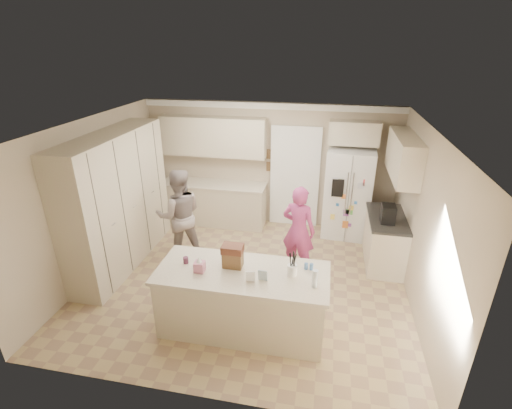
% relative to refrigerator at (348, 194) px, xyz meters
% --- Properties ---
extents(floor, '(5.20, 4.60, 0.02)m').
position_rel_refrigerator_xyz_m(floor, '(-1.65, -1.99, -0.91)').
color(floor, tan).
rests_on(floor, ground).
extents(ceiling, '(5.20, 4.60, 0.02)m').
position_rel_refrigerator_xyz_m(ceiling, '(-1.65, -1.99, 1.71)').
color(ceiling, white).
rests_on(ceiling, wall_back).
extents(wall_back, '(5.20, 0.02, 2.60)m').
position_rel_refrigerator_xyz_m(wall_back, '(-1.65, 0.32, 0.40)').
color(wall_back, '#BCAB91').
rests_on(wall_back, ground).
extents(wall_front, '(5.20, 0.02, 2.60)m').
position_rel_refrigerator_xyz_m(wall_front, '(-1.65, -4.30, 0.40)').
color(wall_front, '#BCAB91').
rests_on(wall_front, ground).
extents(wall_left, '(0.02, 4.60, 2.60)m').
position_rel_refrigerator_xyz_m(wall_left, '(-4.26, -1.99, 0.40)').
color(wall_left, '#BCAB91').
rests_on(wall_left, ground).
extents(wall_right, '(0.02, 4.60, 2.60)m').
position_rel_refrigerator_xyz_m(wall_right, '(0.96, -1.99, 0.40)').
color(wall_right, '#BCAB91').
rests_on(wall_right, ground).
extents(crown_back, '(5.20, 0.08, 0.12)m').
position_rel_refrigerator_xyz_m(crown_back, '(-1.65, 0.27, 1.63)').
color(crown_back, white).
rests_on(crown_back, wall_back).
extents(pantry_bank, '(0.60, 2.60, 2.35)m').
position_rel_refrigerator_xyz_m(pantry_bank, '(-3.95, -1.79, 0.28)').
color(pantry_bank, beige).
rests_on(pantry_bank, floor).
extents(back_base_cab, '(2.20, 0.60, 0.88)m').
position_rel_refrigerator_xyz_m(back_base_cab, '(-2.80, 0.01, -0.46)').
color(back_base_cab, beige).
rests_on(back_base_cab, floor).
extents(back_countertop, '(2.24, 0.63, 0.04)m').
position_rel_refrigerator_xyz_m(back_countertop, '(-2.80, -0.00, 0.00)').
color(back_countertop, beige).
rests_on(back_countertop, back_base_cab).
extents(back_upper_cab, '(2.20, 0.35, 0.80)m').
position_rel_refrigerator_xyz_m(back_upper_cab, '(-2.80, 0.13, 1.00)').
color(back_upper_cab, beige).
rests_on(back_upper_cab, wall_back).
extents(doorway_opening, '(0.90, 0.06, 2.10)m').
position_rel_refrigerator_xyz_m(doorway_opening, '(-1.10, 0.29, 0.15)').
color(doorway_opening, black).
rests_on(doorway_opening, floor).
extents(doorway_casing, '(1.02, 0.03, 2.22)m').
position_rel_refrigerator_xyz_m(doorway_casing, '(-1.10, 0.25, 0.15)').
color(doorway_casing, white).
rests_on(doorway_casing, floor).
extents(wall_frame_upper, '(0.15, 0.02, 0.20)m').
position_rel_refrigerator_xyz_m(wall_frame_upper, '(-1.63, 0.28, 0.65)').
color(wall_frame_upper, brown).
rests_on(wall_frame_upper, wall_back).
extents(wall_frame_lower, '(0.15, 0.02, 0.20)m').
position_rel_refrigerator_xyz_m(wall_frame_lower, '(-1.63, 0.28, 0.38)').
color(wall_frame_lower, brown).
rests_on(wall_frame_lower, wall_back).
extents(refrigerator, '(0.95, 0.76, 1.80)m').
position_rel_refrigerator_xyz_m(refrigerator, '(0.00, 0.00, 0.00)').
color(refrigerator, white).
rests_on(refrigerator, floor).
extents(fridge_seam, '(0.02, 0.02, 1.78)m').
position_rel_refrigerator_xyz_m(fridge_seam, '(0.00, -0.35, 0.00)').
color(fridge_seam, gray).
rests_on(fridge_seam, refrigerator).
extents(fridge_dispenser, '(0.22, 0.03, 0.35)m').
position_rel_refrigerator_xyz_m(fridge_dispenser, '(-0.22, -0.36, 0.25)').
color(fridge_dispenser, black).
rests_on(fridge_dispenser, refrigerator).
extents(fridge_handle_l, '(0.02, 0.02, 0.85)m').
position_rel_refrigerator_xyz_m(fridge_handle_l, '(-0.05, -0.37, 0.15)').
color(fridge_handle_l, silver).
rests_on(fridge_handle_l, refrigerator).
extents(fridge_handle_r, '(0.02, 0.02, 0.85)m').
position_rel_refrigerator_xyz_m(fridge_handle_r, '(0.05, -0.37, 0.15)').
color(fridge_handle_r, silver).
rests_on(fridge_handle_r, refrigerator).
extents(over_fridge_cab, '(0.95, 0.35, 0.45)m').
position_rel_refrigerator_xyz_m(over_fridge_cab, '(0.00, 0.13, 1.20)').
color(over_fridge_cab, beige).
rests_on(over_fridge_cab, wall_back).
extents(right_base_cab, '(0.60, 1.20, 0.88)m').
position_rel_refrigerator_xyz_m(right_base_cab, '(0.65, -0.99, -0.46)').
color(right_base_cab, beige).
rests_on(right_base_cab, floor).
extents(right_countertop, '(0.63, 1.24, 0.04)m').
position_rel_refrigerator_xyz_m(right_countertop, '(0.64, -0.99, 0.00)').
color(right_countertop, '#2D2B28').
rests_on(right_countertop, right_base_cab).
extents(right_upper_cab, '(0.35, 1.50, 0.70)m').
position_rel_refrigerator_xyz_m(right_upper_cab, '(0.78, -0.79, 1.05)').
color(right_upper_cab, beige).
rests_on(right_upper_cab, wall_right).
extents(coffee_maker, '(0.22, 0.28, 0.30)m').
position_rel_refrigerator_xyz_m(coffee_maker, '(0.60, -1.19, 0.17)').
color(coffee_maker, black).
rests_on(coffee_maker, right_countertop).
extents(island_base, '(2.20, 0.90, 0.88)m').
position_rel_refrigerator_xyz_m(island_base, '(-1.45, -3.09, -0.46)').
color(island_base, beige).
rests_on(island_base, floor).
extents(island_top, '(2.28, 0.96, 0.05)m').
position_rel_refrigerator_xyz_m(island_top, '(-1.45, -3.09, 0.00)').
color(island_top, beige).
rests_on(island_top, island_base).
extents(utensil_crock, '(0.13, 0.13, 0.15)m').
position_rel_refrigerator_xyz_m(utensil_crock, '(-0.80, -3.04, 0.10)').
color(utensil_crock, white).
rests_on(utensil_crock, island_top).
extents(tissue_box, '(0.13, 0.13, 0.14)m').
position_rel_refrigerator_xyz_m(tissue_box, '(-2.00, -3.19, 0.10)').
color(tissue_box, '#C67091').
rests_on(tissue_box, island_top).
extents(tissue_plume, '(0.08, 0.08, 0.08)m').
position_rel_refrigerator_xyz_m(tissue_plume, '(-2.00, -3.19, 0.20)').
color(tissue_plume, white).
rests_on(tissue_plume, tissue_box).
extents(dollhouse_body, '(0.26, 0.18, 0.22)m').
position_rel_refrigerator_xyz_m(dollhouse_body, '(-1.60, -2.99, 0.14)').
color(dollhouse_body, brown).
rests_on(dollhouse_body, island_top).
extents(dollhouse_roof, '(0.28, 0.20, 0.10)m').
position_rel_refrigerator_xyz_m(dollhouse_roof, '(-1.60, -2.99, 0.30)').
color(dollhouse_roof, '#592D1E').
rests_on(dollhouse_roof, dollhouse_body).
extents(jam_jar, '(0.07, 0.07, 0.09)m').
position_rel_refrigerator_xyz_m(jam_jar, '(-2.25, -3.04, 0.07)').
color(jam_jar, '#59263F').
rests_on(jam_jar, island_top).
extents(greeting_card_a, '(0.12, 0.06, 0.16)m').
position_rel_refrigerator_xyz_m(greeting_card_a, '(-1.30, -3.29, 0.11)').
color(greeting_card_a, white).
rests_on(greeting_card_a, island_top).
extents(greeting_card_b, '(0.12, 0.05, 0.16)m').
position_rel_refrigerator_xyz_m(greeting_card_b, '(-1.15, -3.24, 0.11)').
color(greeting_card_b, silver).
rests_on(greeting_card_b, island_top).
extents(water_bottle, '(0.07, 0.07, 0.24)m').
position_rel_refrigerator_xyz_m(water_bottle, '(-0.50, -3.24, 0.14)').
color(water_bottle, silver).
rests_on(water_bottle, island_top).
extents(shaker_salt, '(0.05, 0.05, 0.09)m').
position_rel_refrigerator_xyz_m(shaker_salt, '(-0.63, -2.87, 0.07)').
color(shaker_salt, '#3F69A0').
rests_on(shaker_salt, island_top).
extents(shaker_pepper, '(0.05, 0.05, 0.09)m').
position_rel_refrigerator_xyz_m(shaker_pepper, '(-0.56, -2.87, 0.07)').
color(shaker_pepper, '#3F69A0').
rests_on(shaker_pepper, island_top).
extents(teen_boy, '(1.02, 0.93, 1.71)m').
position_rel_refrigerator_xyz_m(teen_boy, '(-2.97, -1.49, -0.05)').
color(teen_boy, gray).
rests_on(teen_boy, floor).
extents(teen_girl, '(0.66, 0.53, 1.58)m').
position_rel_refrigerator_xyz_m(teen_girl, '(-0.84, -1.53, -0.11)').
color(teen_girl, '#B2356E').
rests_on(teen_girl, floor).
extents(fridge_magnets, '(0.76, 0.02, 1.44)m').
position_rel_refrigerator_xyz_m(fridge_magnets, '(0.00, -0.36, 0.00)').
color(fridge_magnets, tan).
rests_on(fridge_magnets, refrigerator).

